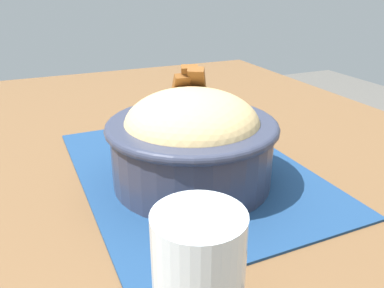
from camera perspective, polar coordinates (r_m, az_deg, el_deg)
table at (r=0.60m, az=-0.31°, el=-8.29°), size 1.20×0.85×0.74m
placemat at (r=0.53m, az=-0.13°, el=-3.69°), size 0.39×0.29×0.00m
bowl at (r=0.47m, az=0.01°, el=0.73°), size 0.21×0.21×0.14m
fork at (r=0.60m, az=-3.98°, el=-0.15°), size 0.03×0.14×0.00m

